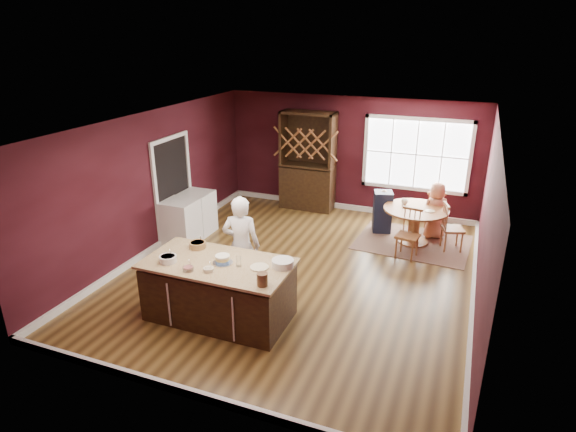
% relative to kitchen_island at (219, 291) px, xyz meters
% --- Properties ---
extents(room_shell, '(7.00, 7.00, 7.00)m').
position_rel_kitchen_island_xyz_m(room_shell, '(0.61, 1.81, 0.91)').
color(room_shell, brown).
rests_on(room_shell, ground).
extents(window, '(2.36, 0.10, 1.66)m').
position_rel_kitchen_island_xyz_m(window, '(2.11, 5.28, 1.06)').
color(window, white).
rests_on(window, room_shell).
extents(doorway, '(0.08, 1.26, 2.13)m').
position_rel_kitchen_island_xyz_m(doorway, '(-2.36, 2.41, 0.59)').
color(doorway, white).
rests_on(doorway, room_shell).
extents(kitchen_island, '(2.18, 1.14, 0.92)m').
position_rel_kitchen_island_xyz_m(kitchen_island, '(0.00, 0.00, 0.00)').
color(kitchen_island, '#3B2913').
rests_on(kitchen_island, ground).
extents(dining_table, '(1.29, 1.29, 0.75)m').
position_rel_kitchen_island_xyz_m(dining_table, '(2.36, 3.85, 0.10)').
color(dining_table, '#965922').
rests_on(dining_table, ground).
extents(baker, '(0.69, 0.53, 1.68)m').
position_rel_kitchen_island_xyz_m(baker, '(-0.01, 0.79, 0.40)').
color(baker, white).
rests_on(baker, ground).
extents(layer_cake, '(0.30, 0.30, 0.12)m').
position_rel_kitchen_island_xyz_m(layer_cake, '(0.08, 0.01, 0.54)').
color(layer_cake, '#EDEACD').
rests_on(layer_cake, kitchen_island).
extents(bowl_blue, '(0.25, 0.25, 0.10)m').
position_rel_kitchen_island_xyz_m(bowl_blue, '(-0.68, -0.25, 0.53)').
color(bowl_blue, white).
rests_on(bowl_blue, kitchen_island).
extents(bowl_yellow, '(0.26, 0.26, 0.10)m').
position_rel_kitchen_island_xyz_m(bowl_yellow, '(-0.53, 0.33, 0.53)').
color(bowl_yellow, olive).
rests_on(bowl_yellow, kitchen_island).
extents(bowl_pink, '(0.16, 0.16, 0.06)m').
position_rel_kitchen_island_xyz_m(bowl_pink, '(-0.25, -0.38, 0.51)').
color(bowl_pink, white).
rests_on(bowl_pink, kitchen_island).
extents(bowl_olive, '(0.15, 0.15, 0.06)m').
position_rel_kitchen_island_xyz_m(bowl_olive, '(0.02, -0.29, 0.51)').
color(bowl_olive, beige).
rests_on(bowl_olive, kitchen_island).
extents(drinking_glass, '(0.08, 0.08, 0.15)m').
position_rel_kitchen_island_xyz_m(drinking_glass, '(0.35, 0.01, 0.56)').
color(drinking_glass, silver).
rests_on(drinking_glass, kitchen_island).
extents(dinner_plate, '(0.27, 0.27, 0.02)m').
position_rel_kitchen_island_xyz_m(dinner_plate, '(0.64, 0.07, 0.49)').
color(dinner_plate, '#FFEFAA').
rests_on(dinner_plate, kitchen_island).
extents(white_tub, '(0.32, 0.32, 0.11)m').
position_rel_kitchen_island_xyz_m(white_tub, '(0.94, 0.22, 0.54)').
color(white_tub, white).
rests_on(white_tub, kitchen_island).
extents(stoneware_crock, '(0.15, 0.15, 0.18)m').
position_rel_kitchen_island_xyz_m(stoneware_crock, '(0.89, -0.38, 0.57)').
color(stoneware_crock, brown).
rests_on(stoneware_crock, kitchen_island).
extents(toy_figurine, '(0.05, 0.05, 0.09)m').
position_rel_kitchen_island_xyz_m(toy_figurine, '(0.78, -0.17, 0.53)').
color(toy_figurine, '#E3BA01').
rests_on(toy_figurine, kitchen_island).
extents(rug, '(2.32, 1.85, 0.01)m').
position_rel_kitchen_island_xyz_m(rug, '(2.36, 3.85, -0.43)').
color(rug, brown).
rests_on(rug, ground).
extents(chair_east, '(0.50, 0.51, 0.98)m').
position_rel_kitchen_island_xyz_m(chair_east, '(3.10, 3.78, 0.05)').
color(chair_east, brown).
rests_on(chair_east, ground).
extents(chair_south, '(0.47, 0.45, 0.97)m').
position_rel_kitchen_island_xyz_m(chair_south, '(2.33, 3.11, 0.05)').
color(chair_south, brown).
rests_on(chair_south, ground).
extents(chair_north, '(0.45, 0.44, 0.95)m').
position_rel_kitchen_island_xyz_m(chair_north, '(2.66, 4.63, 0.04)').
color(chair_north, olive).
rests_on(chair_north, ground).
extents(seated_woman, '(0.70, 0.60, 1.20)m').
position_rel_kitchen_island_xyz_m(seated_woman, '(2.71, 4.27, 0.16)').
color(seated_woman, '#BA7152').
rests_on(seated_woman, ground).
extents(high_chair, '(0.47, 0.47, 0.94)m').
position_rel_kitchen_island_xyz_m(high_chair, '(1.63, 4.21, 0.03)').
color(high_chair, black).
rests_on(high_chair, ground).
extents(toddler, '(0.18, 0.14, 0.26)m').
position_rel_kitchen_island_xyz_m(toddler, '(1.61, 4.20, 0.37)').
color(toddler, '#8CA5BF').
rests_on(toddler, high_chair).
extents(table_plate, '(0.19, 0.19, 0.01)m').
position_rel_kitchen_island_xyz_m(table_plate, '(2.64, 3.77, 0.32)').
color(table_plate, beige).
rests_on(table_plate, dining_table).
extents(table_cup, '(0.14, 0.14, 0.10)m').
position_rel_kitchen_island_xyz_m(table_cup, '(2.10, 4.01, 0.36)').
color(table_cup, white).
rests_on(table_cup, dining_table).
extents(hutch, '(1.28, 0.53, 2.34)m').
position_rel_kitchen_island_xyz_m(hutch, '(-0.36, 5.03, 0.73)').
color(hutch, '#2F1F12').
rests_on(hutch, ground).
extents(washer, '(0.63, 0.61, 0.92)m').
position_rel_kitchen_island_xyz_m(washer, '(-2.03, 2.09, 0.02)').
color(washer, silver).
rests_on(washer, ground).
extents(dryer, '(0.62, 0.60, 0.91)m').
position_rel_kitchen_island_xyz_m(dryer, '(-2.03, 2.73, 0.01)').
color(dryer, silver).
rests_on(dryer, ground).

